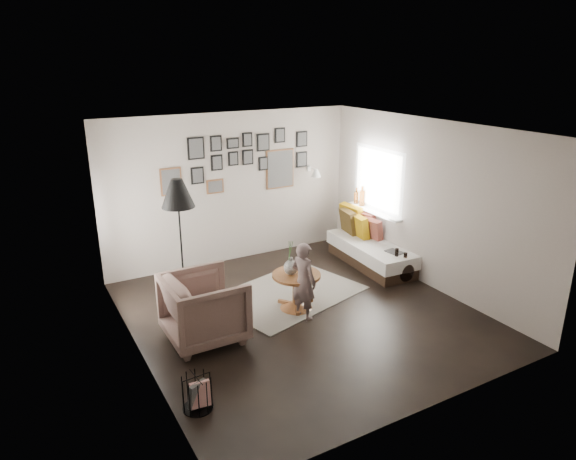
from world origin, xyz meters
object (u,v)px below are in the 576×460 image
demijohn_small (404,271)px  child (304,281)px  daybed (370,248)px  demijohn_large (396,268)px  floor_lamp (178,198)px  magazine_basket (197,393)px  pedestal_table (296,293)px  armchair (204,308)px  vase (291,265)px

demijohn_small → child: 2.09m
daybed → demijohn_small: 0.91m
demijohn_large → floor_lamp: bearing=168.6°
daybed → demijohn_large: 0.79m
floor_lamp → magazine_basket: 2.68m
pedestal_table → magazine_basket: (-2.01, -1.41, -0.07)m
child → daybed: bearing=-78.7°
magazine_basket → demijohn_large: 4.19m
pedestal_table → armchair: armchair is taller
magazine_basket → demijohn_large: (3.92, 1.49, 0.03)m
vase → armchair: (-1.36, -0.16, -0.26)m
floor_lamp → demijohn_large: size_ratio=3.55×
daybed → vase: bearing=-154.5°
pedestal_table → demijohn_large: (1.91, 0.08, -0.04)m
pedestal_table → armchair: 1.46m
vase → magazine_basket: 2.45m
floor_lamp → demijohn_small: floor_lamp is taller
vase → child: 0.33m
daybed → floor_lamp: (-3.40, -0.11, 1.38)m
daybed → armchair: (-3.43, -1.00, 0.15)m
daybed → pedestal_table: bearing=-153.2°
vase → floor_lamp: (-1.33, 0.73, 0.97)m
daybed → child: (-2.04, -1.14, 0.27)m
daybed → demijohn_large: size_ratio=3.53×
floor_lamp → child: size_ratio=1.73×
magazine_basket → child: child is taller
armchair → floor_lamp: bearing=-1.9°
demijohn_large → armchair: bearing=-176.2°
pedestal_table → armchair: (-1.44, -0.14, 0.19)m
armchair → demijohn_small: armchair is taller
pedestal_table → magazine_basket: bearing=-144.9°
pedestal_table → demijohn_large: bearing=2.3°
pedestal_table → daybed: (1.99, 0.86, 0.03)m
floor_lamp → demijohn_large: floor_lamp is taller
vase → demijohn_large: size_ratio=0.91×
armchair → magazine_basket: 1.41m
vase → demijohn_small: 2.13m
daybed → magazine_basket: 4.60m
magazine_basket → daybed: bearing=29.6°
floor_lamp → demijohn_large: bearing=-11.4°
vase → demijohn_large: bearing=1.6°
daybed → magazine_basket: daybed is taller
pedestal_table → armchair: size_ratio=0.72×
demijohn_large → child: child is taller
armchair → daybed: bearing=-73.7°
daybed → demijohn_small: size_ratio=3.88×
floor_lamp → demijohn_small: 3.79m
floor_lamp → armchair: bearing=-91.9°
demijohn_large → demijohn_small: demijohn_large is taller
vase → demijohn_small: vase is taller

